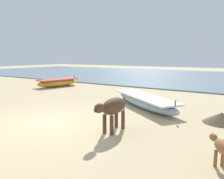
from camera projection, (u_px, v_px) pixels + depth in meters
The scene contains 6 objects.
ground at pixel (47, 124), 7.02m from camera, with size 80.00×80.00×0.00m, color tan.
sea_water at pixel (188, 77), 22.83m from camera, with size 60.00×20.00×0.08m, color slate.
fishing_boat_1 at pixel (144, 101), 9.28m from camera, with size 4.19×3.42×0.69m.
fishing_boat_2 at pixel (58, 82), 15.67m from camera, with size 1.75×3.33×0.75m.
cow_adult_dark at pixel (113, 108), 6.19m from camera, with size 0.44×1.52×0.98m.
debris_pile_0 at pixel (222, 118), 7.06m from camera, with size 1.18×1.18×0.35m, color brown.
Camera 1 is at (5.42, -4.59, 2.15)m, focal length 34.82 mm.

